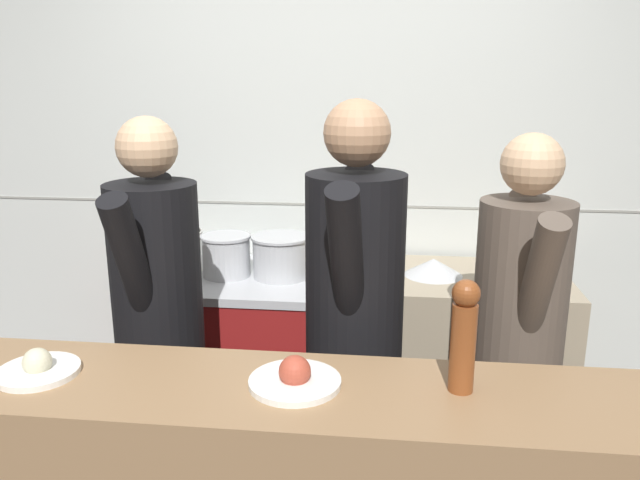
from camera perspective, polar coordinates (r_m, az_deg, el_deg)
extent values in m
cube|color=silver|center=(3.35, 0.80, 5.87)|extent=(8.00, 0.06, 2.60)
cube|color=gray|center=(3.35, 0.74, 3.25)|extent=(8.00, 0.00, 0.01)
cube|color=maroon|center=(3.32, -8.12, -10.51)|extent=(0.90, 0.70, 0.82)
cube|color=#B7BABF|center=(3.16, -8.41, -3.43)|extent=(0.91, 0.71, 0.04)
cube|color=#B7BABF|center=(3.00, -9.79, -12.12)|extent=(0.81, 0.03, 0.10)
cube|color=gray|center=(3.22, 10.90, -10.76)|extent=(1.17, 0.65, 0.90)
cube|color=black|center=(3.15, 10.94, -19.72)|extent=(1.14, 0.04, 0.10)
cylinder|color=beige|center=(3.21, -13.17, -1.04)|extent=(0.27, 0.27, 0.21)
cylinder|color=beige|center=(3.18, -13.28, 0.67)|extent=(0.29, 0.29, 0.01)
cylinder|color=#B7BABF|center=(3.10, -8.56, -1.40)|extent=(0.23, 0.23, 0.21)
cylinder|color=#B7BABF|center=(3.07, -8.63, 0.33)|extent=(0.25, 0.25, 0.01)
cylinder|color=#B7BABF|center=(3.05, -3.61, -1.51)|extent=(0.27, 0.27, 0.21)
cylinder|color=#B7BABF|center=(3.03, -3.64, 0.26)|extent=(0.29, 0.29, 0.01)
cone|color=#B7BABF|center=(3.02, 10.34, -2.43)|extent=(0.28, 0.28, 0.08)
cylinder|color=white|center=(2.01, -24.35, -10.89)|extent=(0.23, 0.23, 0.02)
sphere|color=beige|center=(2.00, -24.45, -10.11)|extent=(0.08, 0.08, 0.08)
cylinder|color=white|center=(1.78, -2.31, -12.85)|extent=(0.26, 0.26, 0.02)
sphere|color=#B24733|center=(1.77, -2.32, -11.92)|extent=(0.09, 0.09, 0.09)
cylinder|color=brown|center=(1.75, 12.92, -9.61)|extent=(0.07, 0.07, 0.25)
sphere|color=brown|center=(1.69, 13.22, -4.78)|extent=(0.08, 0.08, 0.08)
cube|color=black|center=(2.74, -13.78, -17.02)|extent=(0.29, 0.19, 0.79)
cylinder|color=black|center=(2.45, -14.81, -2.52)|extent=(0.34, 0.34, 0.65)
sphere|color=#D8AD84|center=(2.36, -15.55, 8.21)|extent=(0.22, 0.22, 0.22)
cylinder|color=black|center=(2.61, -13.35, 0.40)|extent=(0.10, 0.33, 0.55)
cylinder|color=black|center=(2.25, -16.77, -2.18)|extent=(0.10, 0.33, 0.55)
cube|color=black|center=(2.56, 2.96, -18.67)|extent=(0.32, 0.22, 0.82)
cylinder|color=black|center=(2.24, 3.22, -2.51)|extent=(0.38, 0.38, 0.68)
sphere|color=tan|center=(2.15, 3.40, 9.74)|extent=(0.23, 0.23, 0.23)
cylinder|color=black|center=(2.42, 3.90, 0.75)|extent=(0.13, 0.35, 0.57)
cylinder|color=black|center=(2.02, 2.47, -2.12)|extent=(0.13, 0.35, 0.57)
cube|color=black|center=(2.67, 16.68, -18.45)|extent=(0.29, 0.20, 0.77)
cylinder|color=brown|center=(2.37, 17.93, -4.13)|extent=(0.35, 0.35, 0.63)
sphere|color=#D8AD84|center=(2.27, 18.83, 6.59)|extent=(0.22, 0.22, 0.22)
cylinder|color=brown|center=(2.53, 17.04, -1.10)|extent=(0.11, 0.32, 0.53)
cylinder|color=brown|center=(2.17, 19.29, -3.95)|extent=(0.11, 0.32, 0.53)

